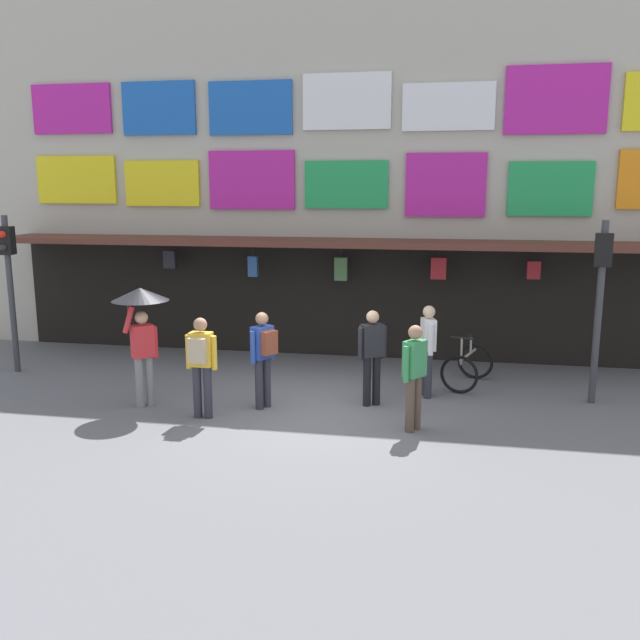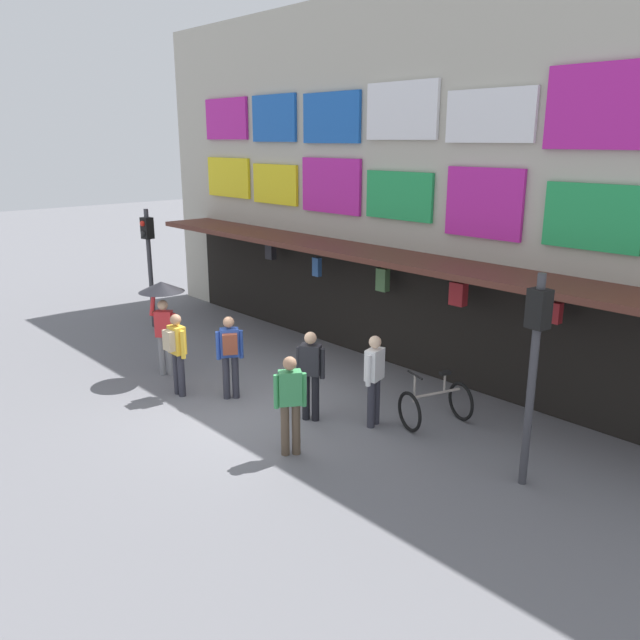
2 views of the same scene
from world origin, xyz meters
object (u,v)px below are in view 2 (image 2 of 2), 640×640
Objects in this scene: traffic_light_far at (536,347)px; pedestrian_in_black at (374,376)px; pedestrian_in_yellow at (230,351)px; pedestrian_in_green at (176,349)px; pedestrian_in_red at (290,400)px; traffic_light_near at (148,249)px; bicycle_parked at (436,405)px; pedestrian_with_umbrella at (162,302)px; pedestrian_in_purple at (311,369)px.

traffic_light_far reaches higher than pedestrian_in_black.
pedestrian_in_black is (2.73, 1.17, -0.04)m from pedestrian_in_yellow.
pedestrian_in_green is 3.44m from pedestrian_in_red.
traffic_light_near is 5.91m from pedestrian_in_yellow.
traffic_light_near is 1.90× the size of pedestrian_in_red.
pedestrian_with_umbrella is at bearing -157.69° from bicycle_parked.
traffic_light_near reaches higher than pedestrian_in_black.
pedestrian_in_purple is at bearing -138.84° from bicycle_parked.
traffic_light_near is at bearing 178.87° from pedestrian_in_black.
bicycle_parked is 0.79× the size of pedestrian_in_red.
pedestrian_in_purple is 1.15m from pedestrian_in_black.
pedestrian_in_yellow is at bearing -150.07° from bicycle_parked.
traffic_light_near and traffic_light_far have the same top height.
pedestrian_in_yellow is at bearing -166.38° from traffic_light_far.
traffic_light_far is 3.12m from pedestrian_in_black.
pedestrian_in_green is (4.78, -2.02, -1.16)m from traffic_light_near.
traffic_light_far is 2.42× the size of bicycle_parked.
pedestrian_in_red is (3.43, 0.06, -0.04)m from pedestrian_in_green.
pedestrian_in_black is at bearing 16.79° from pedestrian_with_umbrella.
bicycle_parked is (-2.14, 0.64, -1.75)m from traffic_light_far.
pedestrian_in_green is 4.04m from pedestrian_in_black.
traffic_light_far reaches higher than pedestrian_in_red.
traffic_light_far reaches higher than bicycle_parked.
traffic_light_far reaches higher than pedestrian_in_purple.
bicycle_parked is 4.05m from pedestrian_in_yellow.
traffic_light_far is at bearing 17.46° from pedestrian_in_green.
pedestrian_in_purple is at bearing 124.54° from pedestrian_in_red.
traffic_light_near is 1.90× the size of pedestrian_in_green.
bicycle_parked is 0.79× the size of pedestrian_in_purple.
traffic_light_near reaches higher than pedestrian_with_umbrella.
pedestrian_in_yellow is (-5.61, -1.36, -1.16)m from traffic_light_far.
pedestrian_in_green is (-2.65, -1.20, 0.00)m from pedestrian_in_purple.
pedestrian_in_green and pedestrian_in_black have the same top height.
pedestrian_in_black is (3.59, 1.85, -0.04)m from pedestrian_in_green.
pedestrian_in_purple is at bearing -167.68° from traffic_light_far.
pedestrian_in_yellow is at bearing 38.10° from pedestrian_in_green.
pedestrian_in_yellow is 2.97m from pedestrian_in_black.
bicycle_parked is (9.11, 0.66, -1.75)m from traffic_light_near.
pedestrian_in_purple is 1.00× the size of pedestrian_in_yellow.
traffic_light_near is 1.90× the size of pedestrian_in_yellow.
pedestrian_in_purple is 1.00× the size of pedestrian_in_green.
pedestrian_in_purple and pedestrian_in_red have the same top height.
pedestrian_with_umbrella is 5.05m from pedestrian_in_black.
pedestrian_in_green is at bearing -155.60° from pedestrian_in_purple.
pedestrian_in_green is at bearing -179.03° from pedestrian_in_red.
pedestrian_in_red is at bearing -146.93° from traffic_light_far.
pedestrian_in_red is at bearing -13.52° from pedestrian_in_yellow.
pedestrian_in_yellow is 2.18m from pedestrian_with_umbrella.
pedestrian_in_green is (-4.33, -2.68, 0.59)m from bicycle_parked.
traffic_light_near is 1.90× the size of pedestrian_in_black.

